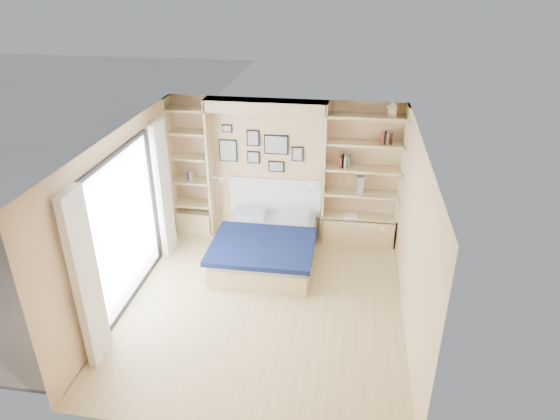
# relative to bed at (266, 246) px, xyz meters

# --- Properties ---
(ground) EXTENTS (4.50, 4.50, 0.00)m
(ground) POSITION_rel_bed_xyz_m (0.17, -1.25, -0.27)
(ground) COLOR tan
(ground) RESTS_ON ground
(room_shell) EXTENTS (4.50, 4.50, 4.50)m
(room_shell) POSITION_rel_bed_xyz_m (-0.22, 0.27, 0.81)
(room_shell) COLOR tan
(room_shell) RESTS_ON ground
(bed) EXTENTS (1.64, 2.01, 1.07)m
(bed) POSITION_rel_bed_xyz_m (0.00, 0.00, 0.00)
(bed) COLOR #CFB87D
(bed) RESTS_ON ground
(photo_gallery) EXTENTS (1.48, 0.02, 0.82)m
(photo_gallery) POSITION_rel_bed_xyz_m (-0.28, 0.98, 1.34)
(photo_gallery) COLOR black
(photo_gallery) RESTS_ON ground
(reading_lamps) EXTENTS (1.92, 0.12, 0.15)m
(reading_lamps) POSITION_rel_bed_xyz_m (-0.13, 0.75, 0.83)
(reading_lamps) COLOR silver
(reading_lamps) RESTS_ON ground
(shelf_decor) EXTENTS (3.53, 0.23, 2.03)m
(shelf_decor) POSITION_rel_bed_xyz_m (1.40, 0.82, 1.44)
(shelf_decor) COLOR #A51E1E
(shelf_decor) RESTS_ON ground
(deck) EXTENTS (3.20, 4.00, 0.05)m
(deck) POSITION_rel_bed_xyz_m (-3.43, -1.25, -0.27)
(deck) COLOR #6B5C4F
(deck) RESTS_ON ground
(deck_chair) EXTENTS (0.52, 0.86, 0.85)m
(deck_chair) POSITION_rel_bed_xyz_m (-2.54, -0.61, 0.14)
(deck_chair) COLOR tan
(deck_chair) RESTS_ON ground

